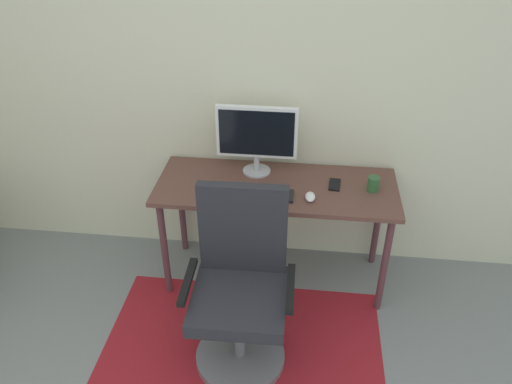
# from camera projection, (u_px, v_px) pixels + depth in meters

# --- Properties ---
(wall_back) EXTENTS (6.00, 0.10, 2.60)m
(wall_back) POSITION_uv_depth(u_px,v_px,m) (235.00, 78.00, 3.18)
(wall_back) COLOR beige
(wall_back) RESTS_ON ground
(area_rug) EXTENTS (1.65, 1.05, 0.01)m
(area_rug) POSITION_uv_depth(u_px,v_px,m) (243.00, 345.00, 3.02)
(area_rug) COLOR maroon
(area_rug) RESTS_ON ground
(desk) EXTENTS (1.50, 0.58, 0.75)m
(desk) POSITION_uv_depth(u_px,v_px,m) (276.00, 196.00, 3.19)
(desk) COLOR brown
(desk) RESTS_ON ground
(monitor) EXTENTS (0.51, 0.18, 0.45)m
(monitor) POSITION_uv_depth(u_px,v_px,m) (257.00, 135.00, 3.14)
(monitor) COLOR #B2B2B7
(monitor) RESTS_ON desk
(keyboard) EXTENTS (0.43, 0.13, 0.02)m
(keyboard) POSITION_uv_depth(u_px,v_px,m) (258.00, 194.00, 3.04)
(keyboard) COLOR black
(keyboard) RESTS_ON desk
(computer_mouse) EXTENTS (0.06, 0.10, 0.03)m
(computer_mouse) POSITION_uv_depth(u_px,v_px,m) (310.00, 197.00, 3.00)
(computer_mouse) COLOR white
(computer_mouse) RESTS_ON desk
(coffee_cup) EXTENTS (0.07, 0.07, 0.09)m
(coffee_cup) POSITION_uv_depth(u_px,v_px,m) (373.00, 184.00, 3.07)
(coffee_cup) COLOR #2D5B30
(coffee_cup) RESTS_ON desk
(cell_phone) EXTENTS (0.08, 0.15, 0.01)m
(cell_phone) POSITION_uv_depth(u_px,v_px,m) (335.00, 185.00, 3.14)
(cell_phone) COLOR black
(cell_phone) RESTS_ON desk
(office_chair) EXTENTS (0.59, 0.51, 1.06)m
(office_chair) POSITION_uv_depth(u_px,v_px,m) (241.00, 295.00, 2.76)
(office_chair) COLOR slate
(office_chair) RESTS_ON ground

